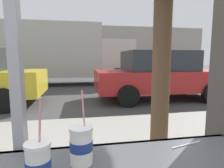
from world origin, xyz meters
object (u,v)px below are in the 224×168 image
soda_cup_right (81,145)px  parked_car_red (159,75)px  soda_cup_left (38,165)px  box_truck (61,53)px

soda_cup_right → parked_car_red: 5.88m
soda_cup_left → soda_cup_right: (0.14, 0.14, -0.00)m
soda_cup_left → box_truck: bearing=94.2°
soda_cup_right → box_truck: size_ratio=0.04×
soda_cup_right → box_truck: (-0.87, 9.69, 0.68)m
soda_cup_right → box_truck: bearing=95.1°
soda_cup_right → parked_car_red: parked_car_red is taller
parked_car_red → box_truck: 5.77m
soda_cup_left → soda_cup_right: size_ratio=1.02×
soda_cup_right → parked_car_red: size_ratio=0.07×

